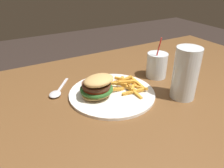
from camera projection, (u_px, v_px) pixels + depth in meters
dining_table at (176, 148)px, 0.67m from camera, size 1.52×1.34×0.78m
meal_plate_near at (107, 90)px, 0.77m from camera, size 0.31×0.31×0.10m
beer_glass at (185, 74)px, 0.74m from camera, size 0.09×0.09×0.18m
juice_glass at (157, 66)px, 0.90m from camera, size 0.08×0.08×0.17m
spoon at (56, 93)px, 0.79m from camera, size 0.12×0.15×0.01m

